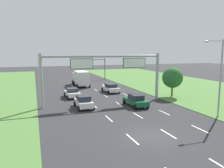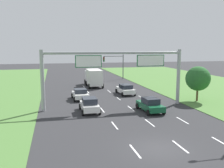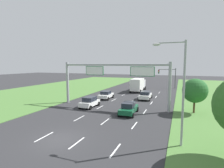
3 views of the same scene
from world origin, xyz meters
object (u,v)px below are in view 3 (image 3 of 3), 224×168
sign_gantry (114,76)px  car_lead_silver (90,102)px  car_far_ahead (106,95)px  box_truck (138,84)px  traffic_light_mast (168,74)px  car_near_red (129,108)px  car_mid_lane (145,95)px  roadside_tree_mid (195,91)px  street_lamp (179,84)px

sign_gantry → car_lead_silver: bearing=-156.9°
car_far_ahead → box_truck: bearing=69.9°
sign_gantry → traffic_light_mast: bearing=76.4°
sign_gantry → traffic_light_mast: 26.87m
car_far_ahead → traffic_light_mast: traffic_light_mast is taller
traffic_light_mast → car_near_red: bearing=-96.1°
car_lead_silver → box_truck: 18.85m
sign_gantry → traffic_light_mast: size_ratio=3.08×
car_lead_silver → box_truck: (3.41, 18.52, 0.90)m
car_lead_silver → car_mid_lane: bearing=53.1°
car_far_ahead → roadside_tree_mid: roadside_tree_mid is taller
car_lead_silver → car_mid_lane: (6.97, 9.32, -0.02)m
car_far_ahead → traffic_light_mast: size_ratio=0.71×
car_near_red → car_lead_silver: 6.89m
car_near_red → car_far_ahead: car_near_red is taller
car_mid_lane → box_truck: 9.90m
box_truck → traffic_light_mast: bearing=54.7°
car_near_red → traffic_light_mast: size_ratio=0.78×
traffic_light_mast → roadside_tree_mid: size_ratio=1.18×
box_truck → street_lamp: (9.53, -27.42, 3.36)m
car_far_ahead → sign_gantry: size_ratio=0.23×
car_lead_silver → sign_gantry: bearing=23.0°
sign_gantry → traffic_light_mast: (6.31, 26.09, -1.04)m
car_mid_lane → sign_gantry: sign_gantry is taller
car_mid_lane → street_lamp: bearing=-73.7°
car_lead_silver → roadside_tree_mid: bearing=8.0°
box_truck → traffic_light_mast: traffic_light_mast is taller
car_near_red → roadside_tree_mid: 9.24m
car_near_red → traffic_light_mast: (3.09, 29.04, 3.08)m
car_near_red → car_lead_silver: (-6.74, 1.44, 0.03)m
sign_gantry → roadside_tree_mid: bearing=3.2°
car_mid_lane → street_lamp: street_lamp is taller
car_mid_lane → roadside_tree_mid: bearing=-43.9°
sign_gantry → street_lamp: street_lamp is taller
roadside_tree_mid → traffic_light_mast: bearing=101.3°
traffic_light_mast → car_far_ahead: bearing=-116.2°
car_lead_silver → car_far_ahead: (-0.28, 7.07, -0.06)m
street_lamp → car_near_red: bearing=129.7°
car_lead_silver → traffic_light_mast: bearing=70.3°
car_far_ahead → roadside_tree_mid: size_ratio=0.84×
street_lamp → roadside_tree_mid: (2.00, 11.04, -1.97)m
car_near_red → street_lamp: (6.20, -7.47, 4.29)m
sign_gantry → traffic_light_mast: sign_gantry is taller
sign_gantry → roadside_tree_mid: sign_gantry is taller
car_lead_silver → street_lamp: (12.94, -8.91, 4.26)m
car_lead_silver → traffic_light_mast: size_ratio=0.71×
box_truck → car_near_red: bearing=-80.6°
car_mid_lane → sign_gantry: (-3.45, -7.82, 4.10)m
car_mid_lane → traffic_light_mast: (2.86, 18.28, 3.07)m
roadside_tree_mid → car_near_red: bearing=-156.5°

